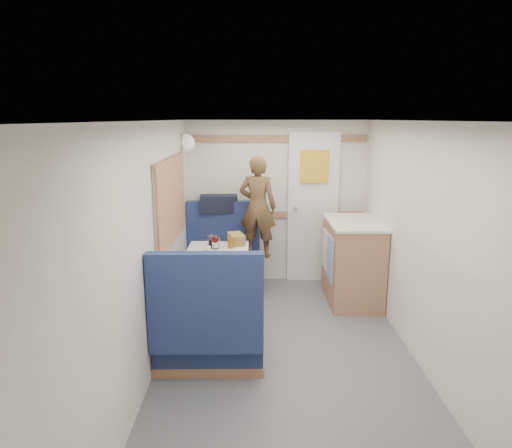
{
  "coord_description": "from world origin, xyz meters",
  "views": [
    {
      "loc": [
        -0.29,
        -3.31,
        2.02
      ],
      "look_at": [
        -0.26,
        0.9,
        1.04
      ],
      "focal_mm": 32.0,
      "sensor_mm": 36.0,
      "label": 1
    }
  ],
  "objects_px": {
    "duffel_bag": "(219,204)",
    "wine_glass": "(215,240)",
    "person": "(258,207)",
    "bench_near": "(209,333)",
    "tray": "(230,259)",
    "beer_glass": "(231,243)",
    "bread_loaf": "(236,239)",
    "orange_fruit": "(229,256)",
    "cheese_block": "(224,257)",
    "tumbler_left": "(205,257)",
    "pepper_grinder": "(210,245)",
    "galley_counter": "(352,261)",
    "dinette_table": "(217,268)",
    "tumbler_right": "(216,242)",
    "bench_far": "(223,266)",
    "tumbler_mid": "(211,240)",
    "dome_light": "(186,143)",
    "salt_grinder": "(209,250)"
  },
  "relations": [
    {
      "from": "duffel_bag",
      "to": "wine_glass",
      "type": "bearing_deg",
      "value": -92.98
    },
    {
      "from": "person",
      "to": "wine_glass",
      "type": "relative_size",
      "value": 6.96
    },
    {
      "from": "bench_near",
      "to": "tray",
      "type": "height_order",
      "value": "bench_near"
    },
    {
      "from": "beer_glass",
      "to": "bread_loaf",
      "type": "height_order",
      "value": "bread_loaf"
    },
    {
      "from": "person",
      "to": "orange_fruit",
      "type": "height_order",
      "value": "person"
    },
    {
      "from": "cheese_block",
      "to": "bread_loaf",
      "type": "height_order",
      "value": "bread_loaf"
    },
    {
      "from": "tumbler_left",
      "to": "pepper_grinder",
      "type": "bearing_deg",
      "value": 89.02
    },
    {
      "from": "galley_counter",
      "to": "pepper_grinder",
      "type": "height_order",
      "value": "galley_counter"
    },
    {
      "from": "galley_counter",
      "to": "beer_glass",
      "type": "distance_m",
      "value": 1.41
    },
    {
      "from": "pepper_grinder",
      "to": "bread_loaf",
      "type": "relative_size",
      "value": 0.37
    },
    {
      "from": "dinette_table",
      "to": "tumbler_right",
      "type": "height_order",
      "value": "tumbler_right"
    },
    {
      "from": "bench_far",
      "to": "galley_counter",
      "type": "xyz_separation_m",
      "value": [
        1.47,
        -0.31,
        0.17
      ]
    },
    {
      "from": "tumbler_mid",
      "to": "dome_light",
      "type": "bearing_deg",
      "value": 119.8
    },
    {
      "from": "tray",
      "to": "orange_fruit",
      "type": "height_order",
      "value": "orange_fruit"
    },
    {
      "from": "salt_grinder",
      "to": "beer_glass",
      "type": "bearing_deg",
      "value": 49.06
    },
    {
      "from": "galley_counter",
      "to": "cheese_block",
      "type": "xyz_separation_m",
      "value": [
        -1.38,
        -0.79,
        0.29
      ]
    },
    {
      "from": "tumbler_right",
      "to": "wine_glass",
      "type": "bearing_deg",
      "value": -88.04
    },
    {
      "from": "bench_far",
      "to": "wine_glass",
      "type": "height_order",
      "value": "bench_far"
    },
    {
      "from": "orange_fruit",
      "to": "salt_grinder",
      "type": "bearing_deg",
      "value": 131.34
    },
    {
      "from": "dinette_table",
      "to": "dome_light",
      "type": "height_order",
      "value": "dome_light"
    },
    {
      "from": "tray",
      "to": "tumbler_right",
      "type": "xyz_separation_m",
      "value": [
        -0.16,
        0.4,
        0.05
      ]
    },
    {
      "from": "bench_far",
      "to": "dinette_table",
      "type": "bearing_deg",
      "value": -90.0
    },
    {
      "from": "galley_counter",
      "to": "duffel_bag",
      "type": "relative_size",
      "value": 2.07
    },
    {
      "from": "beer_glass",
      "to": "cheese_block",
      "type": "bearing_deg",
      "value": -96.32
    },
    {
      "from": "person",
      "to": "bench_near",
      "type": "bearing_deg",
      "value": 87.71
    },
    {
      "from": "dome_light",
      "to": "person",
      "type": "bearing_deg",
      "value": -4.4
    },
    {
      "from": "bench_far",
      "to": "bench_near",
      "type": "xyz_separation_m",
      "value": [
        0.0,
        -1.73,
        0.0
      ]
    },
    {
      "from": "orange_fruit",
      "to": "salt_grinder",
      "type": "relative_size",
      "value": 0.8
    },
    {
      "from": "person",
      "to": "tumbler_right",
      "type": "distance_m",
      "value": 0.78
    },
    {
      "from": "dinette_table",
      "to": "cheese_block",
      "type": "distance_m",
      "value": 0.31
    },
    {
      "from": "wine_glass",
      "to": "bread_loaf",
      "type": "relative_size",
      "value": 0.65
    },
    {
      "from": "wine_glass",
      "to": "cheese_block",
      "type": "bearing_deg",
      "value": -70.45
    },
    {
      "from": "tumbler_left",
      "to": "pepper_grinder",
      "type": "height_order",
      "value": "tumbler_left"
    },
    {
      "from": "wine_glass",
      "to": "tumbler_right",
      "type": "relative_size",
      "value": 1.41
    },
    {
      "from": "bench_near",
      "to": "pepper_grinder",
      "type": "distance_m",
      "value": 1.12
    },
    {
      "from": "cheese_block",
      "to": "pepper_grinder",
      "type": "relative_size",
      "value": 1.0
    },
    {
      "from": "orange_fruit",
      "to": "wine_glass",
      "type": "distance_m",
      "value": 0.36
    },
    {
      "from": "tray",
      "to": "wine_glass",
      "type": "relative_size",
      "value": 2.06
    },
    {
      "from": "tumbler_right",
      "to": "pepper_grinder",
      "type": "height_order",
      "value": "tumbler_right"
    },
    {
      "from": "tray",
      "to": "salt_grinder",
      "type": "height_order",
      "value": "salt_grinder"
    },
    {
      "from": "orange_fruit",
      "to": "tumbler_mid",
      "type": "xyz_separation_m",
      "value": [
        -0.22,
        0.59,
        -0.0
      ]
    },
    {
      "from": "person",
      "to": "salt_grinder",
      "type": "distance_m",
      "value": 0.99
    },
    {
      "from": "salt_grinder",
      "to": "bench_near",
      "type": "bearing_deg",
      "value": -85.29
    },
    {
      "from": "tray",
      "to": "wine_glass",
      "type": "distance_m",
      "value": 0.32
    },
    {
      "from": "person",
      "to": "salt_grinder",
      "type": "height_order",
      "value": "person"
    },
    {
      "from": "person",
      "to": "bread_loaf",
      "type": "bearing_deg",
      "value": 73.63
    },
    {
      "from": "duffel_bag",
      "to": "tumbler_right",
      "type": "relative_size",
      "value": 3.72
    },
    {
      "from": "cheese_block",
      "to": "tumbler_left",
      "type": "relative_size",
      "value": 0.83
    },
    {
      "from": "duffel_bag",
      "to": "wine_glass",
      "type": "xyz_separation_m",
      "value": [
        0.04,
        -1.07,
        -0.16
      ]
    },
    {
      "from": "dinette_table",
      "to": "bench_far",
      "type": "xyz_separation_m",
      "value": [
        -0.0,
        0.86,
        -0.27
      ]
    }
  ]
}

